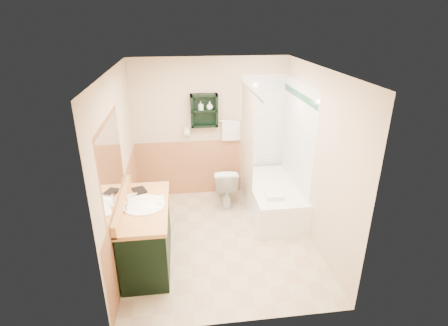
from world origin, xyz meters
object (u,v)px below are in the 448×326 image
(soap_bottle_a, at_px, (201,108))
(toilet, at_px, (225,186))
(wall_shelf, at_px, (204,111))
(vanity_book, at_px, (133,185))
(soap_bottle_b, at_px, (210,106))
(hair_dryer, at_px, (187,131))
(vanity, at_px, (147,234))
(bathtub, at_px, (273,199))

(soap_bottle_a, bearing_deg, toilet, -45.65)
(wall_shelf, bearing_deg, vanity_book, -127.30)
(soap_bottle_b, bearing_deg, wall_shelf, 176.93)
(hair_dryer, bearing_deg, toilet, -33.33)
(hair_dryer, distance_m, toilet, 1.13)
(soap_bottle_b, bearing_deg, vanity, -119.37)
(vanity, bearing_deg, soap_bottle_a, 64.42)
(vanity_book, relative_size, soap_bottle_a, 1.56)
(wall_shelf, bearing_deg, soap_bottle_b, -3.07)
(bathtub, height_order, soap_bottle_a, soap_bottle_a)
(hair_dryer, xyz_separation_m, soap_bottle_a, (0.25, -0.03, 0.40))
(vanity, bearing_deg, hair_dryer, 71.57)
(hair_dryer, bearing_deg, soap_bottle_b, -4.36)
(vanity_book, height_order, soap_bottle_a, soap_bottle_a)
(vanity, distance_m, vanity_book, 0.66)
(vanity, relative_size, toilet, 1.90)
(bathtub, height_order, vanity_book, vanity_book)
(toilet, bearing_deg, soap_bottle_b, -55.88)
(soap_bottle_a, bearing_deg, bathtub, -35.10)
(vanity, distance_m, soap_bottle_b, 2.35)
(hair_dryer, relative_size, vanity_book, 1.11)
(hair_dryer, height_order, toilet, hair_dryer)
(soap_bottle_b, bearing_deg, hair_dryer, 175.64)
(wall_shelf, distance_m, toilet, 1.30)
(hair_dryer, distance_m, vanity, 2.04)
(vanity, bearing_deg, wall_shelf, 63.05)
(toilet, relative_size, soap_bottle_a, 4.96)
(hair_dryer, distance_m, bathtub, 1.81)
(hair_dryer, bearing_deg, vanity_book, -118.21)
(toilet, xyz_separation_m, vanity_book, (-1.37, -1.02, 0.60))
(vanity_book, distance_m, soap_bottle_a, 1.83)
(toilet, height_order, soap_bottle_b, soap_bottle_b)
(wall_shelf, height_order, vanity, wall_shelf)
(soap_bottle_a, relative_size, soap_bottle_b, 1.05)
(wall_shelf, bearing_deg, toilet, -50.70)
(wall_shelf, relative_size, soap_bottle_a, 3.94)
(vanity, bearing_deg, vanity_book, 114.09)
(hair_dryer, height_order, vanity_book, hair_dryer)
(hair_dryer, distance_m, vanity_book, 1.63)
(toilet, bearing_deg, hair_dryer, -29.16)
(vanity_book, bearing_deg, wall_shelf, 30.62)
(vanity, distance_m, bathtub, 2.17)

